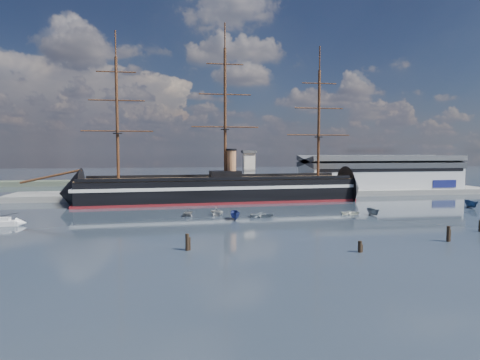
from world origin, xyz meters
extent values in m
plane|color=#1A242F|center=(0.00, 40.00, 0.00)|extent=(600.00, 600.00, 0.00)
cube|color=slate|center=(10.00, 76.00, 0.00)|extent=(180.00, 18.00, 2.00)
cube|color=#B7BABC|center=(58.00, 80.00, 7.00)|extent=(62.00, 20.00, 10.00)
cube|color=#3F4247|center=(58.00, 80.00, 12.60)|extent=(63.00, 21.00, 2.00)
cube|color=silver|center=(3.00, 73.00, 9.00)|extent=(4.00, 4.00, 14.00)
cube|color=#3F4247|center=(3.00, 73.00, 16.50)|extent=(5.00, 5.00, 1.00)
cube|color=black|center=(-9.30, 60.00, 4.00)|extent=(88.68, 20.28, 7.00)
cube|color=silver|center=(-9.30, 60.00, 5.20)|extent=(90.69, 20.62, 1.00)
cube|color=maroon|center=(-9.30, 60.00, 0.35)|extent=(90.68, 20.58, 0.90)
cone|color=black|center=(-55.80, 60.00, 3.70)|extent=(14.75, 16.35, 15.68)
cone|color=black|center=(37.20, 60.00, 3.70)|extent=(11.75, 16.20, 15.68)
cube|color=brown|center=(-9.30, 60.00, 7.60)|extent=(88.61, 19.00, 0.40)
cube|color=black|center=(-7.30, 60.00, 9.00)|extent=(10.28, 6.48, 2.50)
cylinder|color=#AE7247|center=(-5.30, 60.00, 12.50)|extent=(3.20, 3.20, 9.00)
cylinder|color=#381E0F|center=(-61.30, 60.00, 9.00)|extent=(17.77, 1.57, 4.43)
cylinder|color=#381E0F|center=(-41.30, 60.00, 26.80)|extent=(0.90, 0.90, 38.00)
cylinder|color=#381E0F|center=(-7.30, 60.00, 28.80)|extent=(0.90, 0.90, 42.00)
cylinder|color=#381E0F|center=(24.70, 60.00, 25.80)|extent=(0.90, 0.90, 36.00)
imported|color=navy|center=(-9.30, 24.78, 0.00)|extent=(6.93, 2.96, 2.71)
imported|color=slate|center=(-2.06, 27.47, 0.00)|extent=(1.87, 3.87, 1.75)
imported|color=#545F6A|center=(27.31, 25.93, 0.00)|extent=(6.04, 2.68, 2.35)
imported|color=silver|center=(-13.02, 32.54, 0.00)|extent=(6.96, 6.79, 2.49)
imported|color=white|center=(22.11, 28.12, 0.00)|extent=(1.73, 3.12, 1.38)
imported|color=navy|center=(62.87, 34.41, 0.00)|extent=(7.12, 3.57, 2.72)
imported|color=slate|center=(-20.49, 32.29, 0.00)|extent=(6.33, 6.06, 2.24)
cylinder|color=black|center=(-21.76, -3.43, 0.00)|extent=(0.64, 0.64, 3.53)
cylinder|color=black|center=(6.42, -9.40, 0.00)|extent=(0.64, 0.64, 2.62)
cylinder|color=black|center=(26.19, -4.61, 0.00)|extent=(0.64, 0.64, 3.58)
cylinder|color=black|center=(38.88, 2.52, 0.00)|extent=(0.64, 0.64, 3.15)
camera|label=1|loc=(-23.71, -70.65, 16.76)|focal=30.00mm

